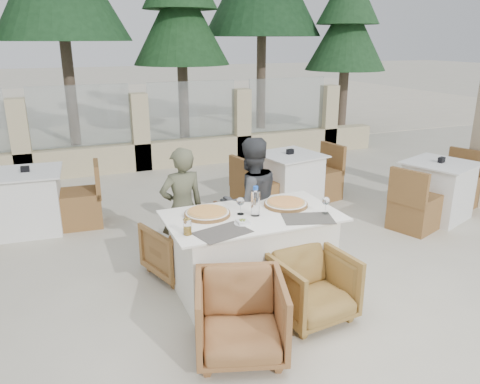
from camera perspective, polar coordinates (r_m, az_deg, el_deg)
name	(u,v)px	position (r m, az deg, el deg)	size (l,w,h in m)	color
ground	(240,290)	(4.62, 0.03, -11.90)	(80.00, 80.00, 0.00)	beige
sand_patch	(93,106)	(17.92, -17.52, 9.92)	(30.00, 16.00, 0.01)	beige
perimeter_wall_far	(140,127)	(8.77, -12.09, 7.80)	(10.00, 0.34, 1.60)	beige
pine_centre	(181,30)	(11.31, -7.21, 18.96)	(2.20, 2.20, 5.00)	#1F4922
pine_far_right	(346,42)	(12.39, 12.82, 17.43)	(1.98, 1.98, 4.50)	#214A25
dining_table	(252,253)	(4.48, 1.47, -7.39)	(1.60, 0.90, 0.77)	white
placemat_near_left	(222,232)	(3.94, -2.16, -4.94)	(0.45, 0.30, 0.00)	#4F4943
placemat_near_right	(308,218)	(4.28, 8.28, -3.21)	(0.45, 0.30, 0.00)	#504C44
pizza_left	(207,213)	(4.31, -4.00, -2.54)	(0.42, 0.42, 0.05)	orange
pizza_right	(286,203)	(4.56, 5.61, -1.37)	(0.42, 0.42, 0.06)	orange
water_bottle	(255,201)	(4.26, 1.89, -1.10)	(0.08, 0.08, 0.28)	#A0BCD2
wine_glass_centre	(240,205)	(4.30, 0.05, -1.59)	(0.08, 0.08, 0.18)	silver
wine_glass_corner	(326,204)	(4.39, 10.41, -1.49)	(0.08, 0.08, 0.18)	white
beer_glass_left	(187,227)	(3.90, -6.43, -4.24)	(0.07, 0.07, 0.14)	gold
beer_glass_right	(257,197)	(4.60, 2.07, -0.63)	(0.06, 0.06, 0.13)	orange
olive_dish	(242,222)	(4.11, 0.31, -3.63)	(0.11, 0.11, 0.04)	white
armchair_far_left	(179,247)	(4.87, -7.47, -6.72)	(0.60, 0.61, 0.56)	olive
armchair_far_right	(249,225)	(5.37, 1.06, -4.09)	(0.60, 0.62, 0.57)	brown
armchair_near_left	(240,317)	(3.66, 0.06, -15.02)	(0.67, 0.69, 0.63)	#946136
armchair_near_right	(312,286)	(4.14, 8.74, -11.27)	(0.63, 0.65, 0.59)	olive
diner_left	(182,208)	(4.88, -7.05, -2.00)	(0.47, 0.31, 1.29)	#575940
diner_right	(251,202)	(4.90, 1.30, -1.25)	(0.67, 0.52, 1.38)	#393C3F
bg_table_a	(30,201)	(6.40, -24.24, -1.05)	(1.64, 0.82, 0.77)	white
bg_table_b	(289,180)	(6.76, 6.01, 1.45)	(1.64, 0.82, 0.77)	white
bg_table_c	(437,190)	(6.80, 22.92, 0.19)	(1.64, 0.82, 0.77)	silver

